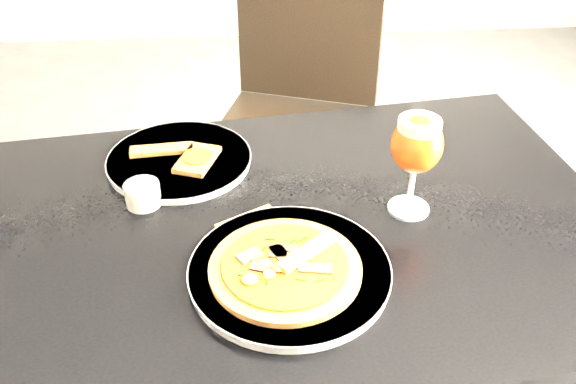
{
  "coord_description": "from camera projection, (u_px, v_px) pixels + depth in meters",
  "views": [
    {
      "loc": [
        0.21,
        -0.64,
        1.47
      ],
      "look_at": [
        0.28,
        0.25,
        0.83
      ],
      "focal_mm": 40.0,
      "sensor_mm": 36.0,
      "label": 1
    }
  ],
  "objects": [
    {
      "name": "dining_table",
      "position": [
        290.0,
        261.0,
        1.21
      ],
      "size": [
        1.29,
        0.95,
        0.75
      ],
      "rotation": [
        0.0,
        0.0,
        0.13
      ],
      "color": "black",
      "rests_on": "ground"
    },
    {
      "name": "chair_far",
      "position": [
        298.0,
        113.0,
        1.92
      ],
      "size": [
        0.57,
        0.57,
        0.98
      ],
      "rotation": [
        0.0,
        0.0,
        -0.32
      ],
      "color": "black",
      "rests_on": "ground"
    },
    {
      "name": "plate_main",
      "position": [
        290.0,
        272.0,
        1.04
      ],
      "size": [
        0.33,
        0.33,
        0.02
      ],
      "primitive_type": "cylinder",
      "rotation": [
        0.0,
        0.0,
        0.0
      ],
      "color": "silver",
      "rests_on": "dining_table"
    },
    {
      "name": "pizza",
      "position": [
        286.0,
        267.0,
        1.03
      ],
      "size": [
        0.25,
        0.25,
        0.03
      ],
      "rotation": [
        0.0,
        0.0,
        0.41
      ],
      "color": "#986524",
      "rests_on": "plate_main"
    },
    {
      "name": "plate_second",
      "position": [
        179.0,
        160.0,
        1.31
      ],
      "size": [
        0.35,
        0.35,
        0.02
      ],
      "primitive_type": "cylinder",
      "rotation": [
        0.0,
        0.0,
        0.24
      ],
      "color": "silver",
      "rests_on": "dining_table"
    },
    {
      "name": "crust_scraps",
      "position": [
        185.0,
        156.0,
        1.3
      ],
      "size": [
        0.19,
        0.13,
        0.02
      ],
      "rotation": [
        0.0,
        0.0,
        0.53
      ],
      "color": "#986524",
      "rests_on": "plate_second"
    },
    {
      "name": "loose_crust",
      "position": [
        246.0,
        220.0,
        1.16
      ],
      "size": [
        0.11,
        0.08,
        0.01
      ],
      "primitive_type": "cube",
      "rotation": [
        0.0,
        0.0,
        0.5
      ],
      "color": "#986524",
      "rests_on": "dining_table"
    },
    {
      "name": "sauce_cup",
      "position": [
        143.0,
        193.0,
        1.19
      ],
      "size": [
        0.07,
        0.07,
        0.04
      ],
      "color": "silver",
      "rests_on": "dining_table"
    },
    {
      "name": "beer_glass",
      "position": [
        417.0,
        145.0,
        1.11
      ],
      "size": [
        0.09,
        0.09,
        0.19
      ],
      "color": "silver",
      "rests_on": "dining_table"
    }
  ]
}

